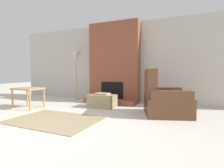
{
  "coord_description": "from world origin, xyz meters",
  "views": [
    {
      "loc": [
        2.29,
        -2.19,
        1.0
      ],
      "look_at": [
        0.0,
        2.95,
        0.6
      ],
      "focal_mm": 28.0,
      "sensor_mm": 36.0,
      "label": 1
    }
  ],
  "objects_px": {
    "armchair": "(163,102)",
    "floor_lamp_left": "(76,59)",
    "ottoman": "(102,101)",
    "side_table": "(28,90)"
  },
  "relations": [
    {
      "from": "armchair",
      "to": "side_table",
      "type": "height_order",
      "value": "armchair"
    },
    {
      "from": "ottoman",
      "to": "floor_lamp_left",
      "type": "xyz_separation_m",
      "value": [
        -1.5,
        0.87,
        1.27
      ]
    },
    {
      "from": "ottoman",
      "to": "armchair",
      "type": "xyz_separation_m",
      "value": [
        1.68,
        -0.19,
        0.12
      ]
    },
    {
      "from": "ottoman",
      "to": "armchair",
      "type": "height_order",
      "value": "armchair"
    },
    {
      "from": "armchair",
      "to": "floor_lamp_left",
      "type": "distance_m",
      "value": 3.54
    },
    {
      "from": "side_table",
      "to": "floor_lamp_left",
      "type": "height_order",
      "value": "floor_lamp_left"
    },
    {
      "from": "ottoman",
      "to": "armchair",
      "type": "distance_m",
      "value": 1.69
    },
    {
      "from": "armchair",
      "to": "floor_lamp_left",
      "type": "relative_size",
      "value": 0.72
    },
    {
      "from": "ottoman",
      "to": "floor_lamp_left",
      "type": "relative_size",
      "value": 0.43
    },
    {
      "from": "ottoman",
      "to": "side_table",
      "type": "relative_size",
      "value": 0.99
    }
  ]
}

